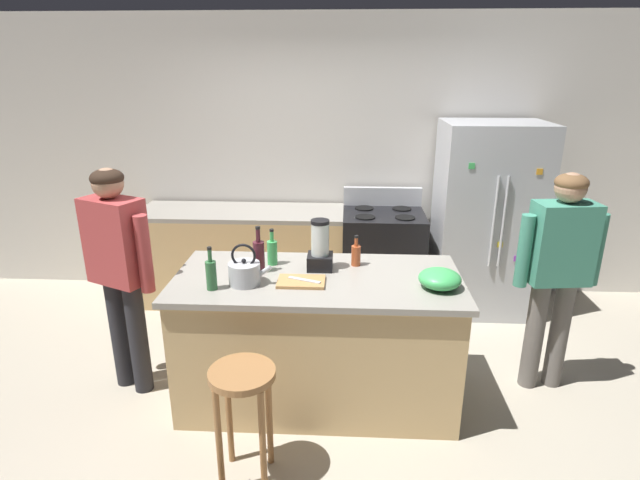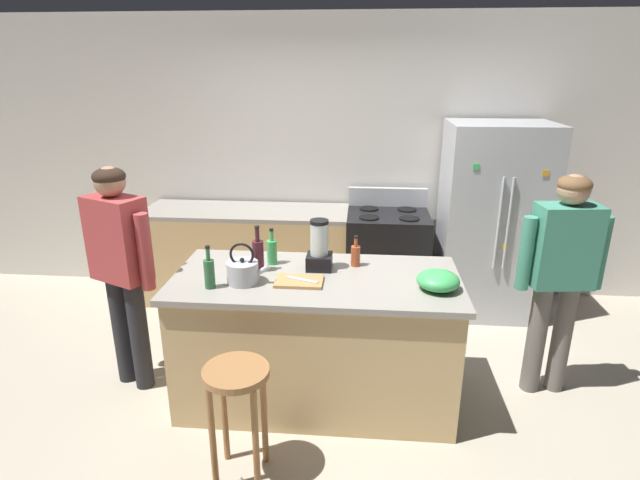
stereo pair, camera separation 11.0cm
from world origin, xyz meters
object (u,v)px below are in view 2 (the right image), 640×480
Objects in this scene: bottle_cooking_sauce at (356,255)px; tea_kettle at (243,271)px; blender_appliance at (319,248)px; stove_range at (386,259)px; chef_knife at (302,280)px; person_by_sink_right at (561,266)px; person_by_island_left at (120,259)px; bottle_olive_oil at (209,273)px; bar_stool at (237,395)px; bottle_wine at (258,255)px; bottle_soda at (272,251)px; kitchen_island at (316,338)px; refrigerator at (492,221)px; mixing_bowl at (438,280)px; cutting_board at (299,281)px.

tea_kettle is (-0.70, -0.35, 0.00)m from bottle_cooking_sauce.
blender_appliance reaches higher than tea_kettle.
stove_range is 5.01× the size of chef_knife.
stove_range is 4.00× the size of tea_kettle.
person_by_sink_right is 2.11m from tea_kettle.
bottle_olive_oil is (0.71, -0.28, 0.05)m from person_by_island_left.
person_by_sink_right is at bearing 32.63° from chef_knife.
tea_kettle is (-0.09, 0.63, 0.46)m from bar_stool.
chef_knife is (0.32, -0.18, -0.09)m from bottle_wine.
bottle_soda is 0.93× the size of tea_kettle.
kitchen_island is 1.62m from stove_range.
refrigerator reaches higher than mixing_bowl.
stove_range is at bearing 68.72° from bar_stool.
tea_kettle reaches higher than bar_stool.
bottle_wine is at bearing -167.07° from bottle_cooking_sauce.
mixing_bowl reaches higher than bar_stool.
kitchen_island is 5.46× the size of blender_appliance.
bottle_soda is at bearing 88.03° from bar_stool.
kitchen_island is at bearing 16.73° from tea_kettle.
person_by_island_left is 0.92m from tea_kettle.
person_by_island_left is at bearing 175.02° from mixing_bowl.
bottle_olive_oil is at bearing -126.13° from bottle_soda.
mixing_bowl is (1.40, 0.10, -0.04)m from bottle_olive_oil.
mixing_bowl is at bearing -157.04° from person_by_sink_right.
person_by_island_left is 1.02× the size of person_by_sink_right.
refrigerator reaches higher than blender_appliance.
blender_appliance is (-0.52, -1.38, 0.59)m from stove_range.
person_by_island_left is 0.96m from bottle_wine.
person_by_sink_right is at bearing -83.12° from refrigerator.
chef_knife is (-0.08, -0.11, 0.48)m from kitchen_island.
refrigerator reaches higher than bottle_soda.
mixing_bowl is at bearing -33.87° from bottle_cooking_sauce.
person_by_island_left is 7.48× the size of bottle_cooking_sauce.
person_by_island_left is 7.34× the size of chef_knife.
mixing_bowl reaches higher than chef_knife.
cutting_board is at bearing -30.66° from bottle_wine.
stove_range reaches higher than bar_stool.
person_by_island_left reaches higher than bottle_soda.
person_by_island_left reaches higher than bottle_wine.
bottle_wine is (0.95, 0.01, 0.06)m from person_by_island_left.
refrigerator is at bearing 40.36° from tea_kettle.
bottle_soda is (0.07, 0.14, -0.02)m from bottle_wine.
bar_stool is 2.23× the size of bottle_wine.
kitchen_island is 0.67m from bottle_soda.
person_by_island_left is at bearing -176.53° from person_by_sink_right.
bottle_soda is (-1.80, -1.30, 0.13)m from refrigerator.
bottle_olive_oil is at bearing -140.73° from refrigerator.
refrigerator is at bearing 39.27° from bottle_olive_oil.
refrigerator is 2.36m from bottle_wine.
person_by_island_left is 2.98m from person_by_sink_right.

